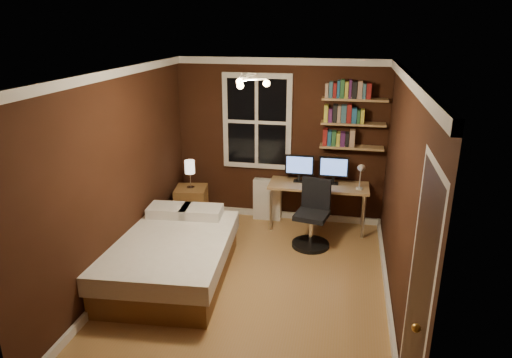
% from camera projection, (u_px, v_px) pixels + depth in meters
% --- Properties ---
extents(floor, '(4.20, 4.20, 0.00)m').
position_uv_depth(floor, '(252.00, 286.00, 5.45)').
color(floor, olive).
rests_on(floor, ground).
extents(wall_back, '(3.20, 0.04, 2.50)m').
position_uv_depth(wall_back, '(280.00, 141.00, 6.99)').
color(wall_back, black).
rests_on(wall_back, ground).
extents(wall_left, '(0.04, 4.20, 2.50)m').
position_uv_depth(wall_left, '(118.00, 178.00, 5.35)').
color(wall_left, black).
rests_on(wall_left, ground).
extents(wall_right, '(0.04, 4.20, 2.50)m').
position_uv_depth(wall_right, '(401.00, 198.00, 4.74)').
color(wall_right, black).
rests_on(wall_right, ground).
extents(ceiling, '(3.20, 4.20, 0.02)m').
position_uv_depth(ceiling, '(251.00, 72.00, 4.64)').
color(ceiling, white).
rests_on(ceiling, wall_back).
extents(window, '(1.06, 0.06, 1.46)m').
position_uv_depth(window, '(257.00, 122.00, 6.93)').
color(window, silver).
rests_on(window, wall_back).
extents(door, '(0.03, 0.82, 2.05)m').
position_uv_depth(door, '(417.00, 301.00, 3.38)').
color(door, black).
rests_on(door, ground).
extents(door_knob, '(0.06, 0.06, 0.06)m').
position_uv_depth(door_knob, '(416.00, 328.00, 3.12)').
color(door_knob, gold).
rests_on(door_knob, door).
extents(ceiling_fixture, '(0.44, 0.44, 0.18)m').
position_uv_depth(ceiling_fixture, '(249.00, 83.00, 4.58)').
color(ceiling_fixture, beige).
rests_on(ceiling_fixture, ceiling).
extents(bookshelf_lower, '(0.92, 0.22, 0.03)m').
position_uv_depth(bookshelf_lower, '(351.00, 147.00, 6.68)').
color(bookshelf_lower, tan).
rests_on(bookshelf_lower, wall_back).
extents(books_row_lower, '(0.42, 0.16, 0.23)m').
position_uv_depth(books_row_lower, '(352.00, 138.00, 6.63)').
color(books_row_lower, maroon).
rests_on(books_row_lower, bookshelf_lower).
extents(bookshelf_middle, '(0.92, 0.22, 0.03)m').
position_uv_depth(bookshelf_middle, '(353.00, 124.00, 6.56)').
color(bookshelf_middle, tan).
rests_on(bookshelf_middle, wall_back).
extents(books_row_middle, '(0.54, 0.16, 0.23)m').
position_uv_depth(books_row_middle, '(354.00, 115.00, 6.52)').
color(books_row_middle, '#1C527F').
rests_on(books_row_middle, bookshelf_middle).
extents(bookshelf_upper, '(0.92, 0.22, 0.03)m').
position_uv_depth(bookshelf_upper, '(355.00, 99.00, 6.45)').
color(bookshelf_upper, tan).
rests_on(bookshelf_upper, wall_back).
extents(books_row_upper, '(0.66, 0.16, 0.23)m').
position_uv_depth(books_row_upper, '(355.00, 90.00, 6.41)').
color(books_row_upper, '#265831').
rests_on(books_row_upper, bookshelf_upper).
extents(bed, '(1.53, 2.02, 0.65)m').
position_uv_depth(bed, '(171.00, 257.00, 5.55)').
color(bed, brown).
rests_on(bed, ground).
extents(nightstand, '(0.54, 0.54, 0.58)m').
position_uv_depth(nightstand, '(192.00, 205.00, 7.07)').
color(nightstand, brown).
rests_on(nightstand, ground).
extents(bedside_lamp, '(0.15, 0.15, 0.44)m').
position_uv_depth(bedside_lamp, '(190.00, 174.00, 6.91)').
color(bedside_lamp, white).
rests_on(bedside_lamp, nightstand).
extents(radiator, '(0.44, 0.15, 0.66)m').
position_uv_depth(radiator, '(267.00, 199.00, 7.21)').
color(radiator, silver).
rests_on(radiator, ground).
extents(desk, '(1.47, 0.55, 0.70)m').
position_uv_depth(desk, '(318.00, 188.00, 6.80)').
color(desk, tan).
rests_on(desk, ground).
extents(monitor_left, '(0.43, 0.12, 0.42)m').
position_uv_depth(monitor_left, '(299.00, 168.00, 6.83)').
color(monitor_left, black).
rests_on(monitor_left, desk).
extents(monitor_right, '(0.43, 0.12, 0.42)m').
position_uv_depth(monitor_right, '(334.00, 171.00, 6.74)').
color(monitor_right, black).
rests_on(monitor_right, desk).
extents(desk_lamp, '(0.14, 0.32, 0.44)m').
position_uv_depth(desk_lamp, '(360.00, 176.00, 6.44)').
color(desk_lamp, silver).
rests_on(desk_lamp, desk).
extents(office_chair, '(0.52, 0.52, 0.95)m').
position_uv_depth(office_chair, '(312.00, 222.00, 6.34)').
color(office_chair, black).
rests_on(office_chair, ground).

